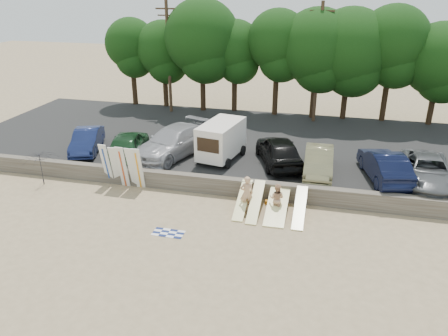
{
  "coord_description": "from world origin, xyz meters",
  "views": [
    {
      "loc": [
        2.95,
        -18.27,
        10.95
      ],
      "look_at": [
        -2.2,
        3.0,
        1.58
      ],
      "focal_mm": 35.0,
      "sensor_mm": 36.0,
      "label": 1
    }
  ],
  "objects_px": {
    "car_1": "(128,144)",
    "beachgoer_b": "(277,198)",
    "car_2": "(173,142)",
    "box_trailer": "(221,139)",
    "car_4": "(319,161)",
    "cooler": "(273,202)",
    "car_3": "(279,150)",
    "beachgoer_a": "(247,193)",
    "car_5": "(384,165)",
    "car_0": "(87,140)",
    "beach_umbrella": "(41,169)",
    "car_6": "(428,170)"
  },
  "relations": [
    {
      "from": "beach_umbrella",
      "to": "car_0",
      "type": "bearing_deg",
      "value": 80.47
    },
    {
      "from": "car_0",
      "to": "car_5",
      "type": "bearing_deg",
      "value": -18.26
    },
    {
      "from": "car_6",
      "to": "car_1",
      "type": "bearing_deg",
      "value": -178.93
    },
    {
      "from": "car_3",
      "to": "car_6",
      "type": "height_order",
      "value": "car_3"
    },
    {
      "from": "car_3",
      "to": "beach_umbrella",
      "type": "relative_size",
      "value": 2.33
    },
    {
      "from": "car_0",
      "to": "car_1",
      "type": "bearing_deg",
      "value": -22.37
    },
    {
      "from": "car_1",
      "to": "beachgoer_b",
      "type": "bearing_deg",
      "value": 146.66
    },
    {
      "from": "car_6",
      "to": "cooler",
      "type": "height_order",
      "value": "car_6"
    },
    {
      "from": "box_trailer",
      "to": "car_2",
      "type": "bearing_deg",
      "value": -168.27
    },
    {
      "from": "box_trailer",
      "to": "cooler",
      "type": "distance_m",
      "value": 5.82
    },
    {
      "from": "box_trailer",
      "to": "car_3",
      "type": "xyz_separation_m",
      "value": [
        3.57,
        0.02,
        -0.44
      ]
    },
    {
      "from": "car_0",
      "to": "car_6",
      "type": "relative_size",
      "value": 0.82
    },
    {
      "from": "car_6",
      "to": "cooler",
      "type": "bearing_deg",
      "value": -157.53
    },
    {
      "from": "car_3",
      "to": "cooler",
      "type": "bearing_deg",
      "value": 73.06
    },
    {
      "from": "box_trailer",
      "to": "car_1",
      "type": "xyz_separation_m",
      "value": [
        -5.82,
        -0.91,
        -0.49
      ]
    },
    {
      "from": "car_0",
      "to": "box_trailer",
      "type": "bearing_deg",
      "value": -13.57
    },
    {
      "from": "car_2",
      "to": "car_3",
      "type": "distance_m",
      "value": 6.69
    },
    {
      "from": "car_4",
      "to": "cooler",
      "type": "bearing_deg",
      "value": -125.42
    },
    {
      "from": "beachgoer_b",
      "to": "cooler",
      "type": "distance_m",
      "value": 1.09
    },
    {
      "from": "car_5",
      "to": "beachgoer_b",
      "type": "relative_size",
      "value": 3.1
    },
    {
      "from": "car_0",
      "to": "car_3",
      "type": "height_order",
      "value": "car_3"
    },
    {
      "from": "beachgoer_a",
      "to": "cooler",
      "type": "height_order",
      "value": "beachgoer_a"
    },
    {
      "from": "car_5",
      "to": "cooler",
      "type": "bearing_deg",
      "value": 16.28
    },
    {
      "from": "car_4",
      "to": "beachgoer_b",
      "type": "xyz_separation_m",
      "value": [
        -1.88,
        -3.99,
        -0.64
      ]
    },
    {
      "from": "car_2",
      "to": "beachgoer_a",
      "type": "bearing_deg",
      "value": -20.89
    },
    {
      "from": "car_4",
      "to": "car_5",
      "type": "distance_m",
      "value": 3.59
    },
    {
      "from": "car_0",
      "to": "car_5",
      "type": "xyz_separation_m",
      "value": [
        18.43,
        -0.1,
        0.1
      ]
    },
    {
      "from": "car_5",
      "to": "car_4",
      "type": "bearing_deg",
      "value": -12.23
    },
    {
      "from": "car_2",
      "to": "cooler",
      "type": "relative_size",
      "value": 16.33
    },
    {
      "from": "box_trailer",
      "to": "car_5",
      "type": "xyz_separation_m",
      "value": [
        9.57,
        -0.78,
        -0.5
      ]
    },
    {
      "from": "box_trailer",
      "to": "car_3",
      "type": "relative_size",
      "value": 0.77
    },
    {
      "from": "car_2",
      "to": "beachgoer_a",
      "type": "height_order",
      "value": "car_2"
    },
    {
      "from": "car_2",
      "to": "beachgoer_b",
      "type": "bearing_deg",
      "value": -14.01
    },
    {
      "from": "car_4",
      "to": "cooler",
      "type": "xyz_separation_m",
      "value": [
        -2.16,
        -3.17,
        -1.28
      ]
    },
    {
      "from": "car_0",
      "to": "beachgoer_a",
      "type": "height_order",
      "value": "car_0"
    },
    {
      "from": "car_0",
      "to": "beachgoer_b",
      "type": "bearing_deg",
      "value": -35.62
    },
    {
      "from": "car_1",
      "to": "car_2",
      "type": "distance_m",
      "value": 2.84
    },
    {
      "from": "car_3",
      "to": "beach_umbrella",
      "type": "bearing_deg",
      "value": -0.65
    },
    {
      "from": "car_3",
      "to": "cooler",
      "type": "distance_m",
      "value": 4.25
    },
    {
      "from": "cooler",
      "to": "beach_umbrella",
      "type": "distance_m",
      "value": 13.39
    },
    {
      "from": "box_trailer",
      "to": "car_4",
      "type": "distance_m",
      "value": 6.06
    },
    {
      "from": "car_4",
      "to": "car_5",
      "type": "height_order",
      "value": "car_5"
    },
    {
      "from": "car_2",
      "to": "car_5",
      "type": "distance_m",
      "value": 12.71
    },
    {
      "from": "car_3",
      "to": "car_5",
      "type": "xyz_separation_m",
      "value": [
        6.0,
        -0.8,
        -0.06
      ]
    },
    {
      "from": "car_2",
      "to": "car_5",
      "type": "height_order",
      "value": "car_2"
    },
    {
      "from": "beachgoer_b",
      "to": "cooler",
      "type": "xyz_separation_m",
      "value": [
        -0.28,
        0.83,
        -0.64
      ]
    },
    {
      "from": "car_1",
      "to": "car_5",
      "type": "xyz_separation_m",
      "value": [
        15.39,
        0.13,
        -0.01
      ]
    },
    {
      "from": "beachgoer_b",
      "to": "beach_umbrella",
      "type": "height_order",
      "value": "beach_umbrella"
    },
    {
      "from": "car_0",
      "to": "cooler",
      "type": "distance_m",
      "value": 13.16
    },
    {
      "from": "car_0",
      "to": "car_2",
      "type": "distance_m",
      "value": 5.78
    }
  ]
}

